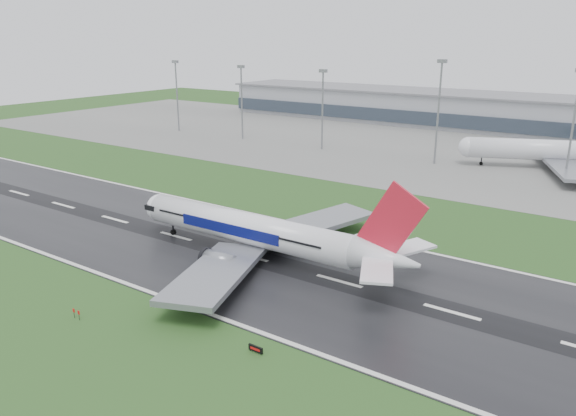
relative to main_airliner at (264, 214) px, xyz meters
The scene contains 12 objects.
ground 24.98m from the main_airliner, behind, with size 520.00×520.00×0.00m, color #214619.
runway 24.96m from the main_airliner, behind, with size 400.00×45.00×0.10m, color black.
apron 126.69m from the main_airliner, 100.59° to the left, with size 400.00×130.00×0.08m, color slate.
terminal 185.67m from the main_airliner, 97.18° to the left, with size 240.00×36.00×15.00m, color gray.
main_airliner is the anchor object (origin of this frame).
parked_airliner 118.48m from the main_airliner, 74.85° to the left, with size 64.47×60.03×18.90m, color silver, non-canonical shape.
runway_sign 34.17m from the main_airliner, 55.15° to the right, with size 2.30×0.26×1.04m, color black, non-canonical shape.
floodmast_0 158.48m from the main_airliner, 141.21° to the left, with size 0.64×0.64×29.70m, color gray.
floodmast_1 131.67m from the main_airliner, 131.06° to the left, with size 0.64×0.64×28.66m, color gray.
floodmast_2 110.27m from the main_airliner, 115.76° to the left, with size 0.64×0.64×28.27m, color gray.
floodmast_3 99.54m from the main_airliner, 92.15° to the left, with size 0.64×0.64×32.72m, color gray.
floodmast_4 105.86m from the main_airliner, 69.87° to the left, with size 0.64×0.64×31.21m, color gray.
Camera 1 is at (83.36, -78.17, 40.88)m, focal length 34.76 mm.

